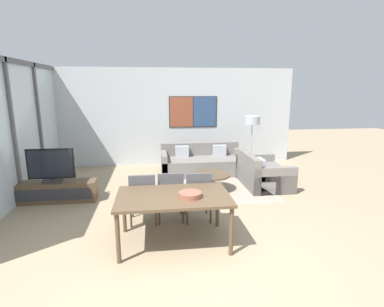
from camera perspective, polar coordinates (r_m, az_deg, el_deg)
name	(u,v)px	position (r m, az deg, el deg)	size (l,w,h in m)	color
ground_plane	(196,271)	(4.03, 0.85, -21.46)	(24.00, 24.00, 0.00)	#9E896B
wall_back	(171,117)	(8.83, -4.09, 6.96)	(7.34, 0.09, 2.80)	silver
window_wall_left	(11,126)	(6.65, -31.21, 4.47)	(0.07, 5.47, 2.80)	silver
area_rug	(212,190)	(6.78, 3.75, -6.91)	(2.71, 1.92, 0.01)	gray
tv_console	(54,192)	(6.66, -24.84, -6.61)	(1.66, 0.40, 0.41)	brown
television	(51,166)	(6.52, -25.27, -2.17)	(0.90, 0.20, 0.68)	#2D2D33
sofa_main	(202,163)	(8.03, 1.84, -1.84)	(2.15, 0.96, 0.77)	slate
sofa_side	(261,174)	(7.18, 13.00, -3.92)	(0.96, 1.39, 0.77)	slate
coffee_table	(212,178)	(6.69, 3.78, -4.66)	(0.81, 0.81, 0.37)	brown
dining_table	(173,200)	(4.36, -3.57, -8.79)	(1.62, 1.00, 0.74)	brown
dining_chair_left	(143,196)	(5.07, -9.35, -7.96)	(0.46, 0.46, 0.89)	#4C4C51
dining_chair_centre	(170,194)	(5.12, -4.12, -7.62)	(0.46, 0.46, 0.89)	#4C4C51
dining_chair_right	(198,194)	(5.11, 1.14, -7.63)	(0.46, 0.46, 0.89)	#4C4C51
fruit_bowl	(190,194)	(4.25, -0.38, -7.79)	(0.32, 0.32, 0.07)	#995642
floor_lamp	(252,123)	(8.19, 11.40, 5.63)	(0.40, 0.40, 1.51)	#2D2D33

